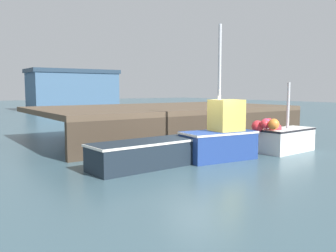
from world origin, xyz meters
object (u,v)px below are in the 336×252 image
at_px(fishing_boat_near_left, 145,153).
at_px(fishing_boat_near_right, 220,137).
at_px(rowboat, 251,142).
at_px(fishing_boat_mid, 285,137).

height_order(fishing_boat_near_left, fishing_boat_near_right, fishing_boat_near_right).
bearing_deg(rowboat, fishing_boat_near_right, -153.83).
xyz_separation_m(fishing_boat_near_right, fishing_boat_mid, (3.43, -0.39, -0.22)).
relative_size(fishing_boat_near_left, fishing_boat_near_right, 0.81).
xyz_separation_m(fishing_boat_near_left, fishing_boat_mid, (6.61, -0.78, 0.15)).
xyz_separation_m(fishing_boat_mid, rowboat, (0.41, 2.27, -0.51)).
height_order(fishing_boat_near_left, fishing_boat_mid, fishing_boat_mid).
relative_size(fishing_boat_mid, rowboat, 1.74).
relative_size(fishing_boat_near_right, fishing_boat_mid, 1.65).
distance_m(fishing_boat_near_left, rowboat, 7.18).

